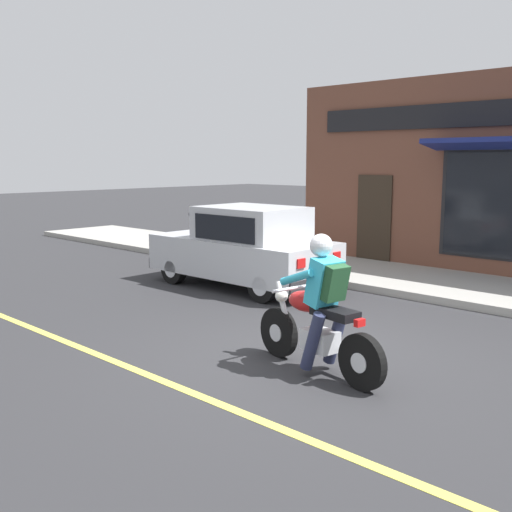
{
  "coord_description": "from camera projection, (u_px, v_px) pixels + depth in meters",
  "views": [
    {
      "loc": [
        -5.7,
        -4.42,
        2.43
      ],
      "look_at": [
        1.02,
        1.95,
        0.95
      ],
      "focal_mm": 42.0,
      "sensor_mm": 36.0,
      "label": 1
    }
  ],
  "objects": [
    {
      "name": "fire_hydrant",
      "position": [
        288.0,
        242.0,
        13.81
      ],
      "size": [
        0.36,
        0.24,
        0.88
      ],
      "color": "red",
      "rests_on": "sidewalk_curb"
    },
    {
      "name": "storefront_building",
      "position": [
        490.0,
        177.0,
        12.14
      ],
      "size": [
        1.25,
        9.12,
        4.2
      ],
      "color": "brown",
      "rests_on": "ground"
    },
    {
      "name": "sidewalk_curb",
      "position": [
        344.0,
        270.0,
        13.03
      ],
      "size": [
        2.6,
        22.0,
        0.14
      ],
      "primitive_type": "cube",
      "color": "#9E9B93",
      "rests_on": "ground"
    },
    {
      "name": "motorcycle_with_rider",
      "position": [
        319.0,
        315.0,
        6.84
      ],
      "size": [
        0.65,
        2.01,
        1.62
      ],
      "color": "black",
      "rests_on": "ground"
    },
    {
      "name": "ground_plane",
      "position": [
        313.0,
        357.0,
        7.47
      ],
      "size": [
        80.0,
        80.0,
        0.0
      ],
      "primitive_type": "plane",
      "color": "#2B2B2D"
    },
    {
      "name": "lane_stripe",
      "position": [
        59.0,
        339.0,
        8.21
      ],
      "size": [
        0.12,
        19.8,
        0.01
      ],
      "primitive_type": "cube",
      "color": "#D1C64C",
      "rests_on": "ground"
    },
    {
      "name": "car_hatchback",
      "position": [
        244.0,
        248.0,
        11.5
      ],
      "size": [
        1.68,
        3.8,
        1.57
      ],
      "color": "black",
      "rests_on": "ground"
    }
  ]
}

